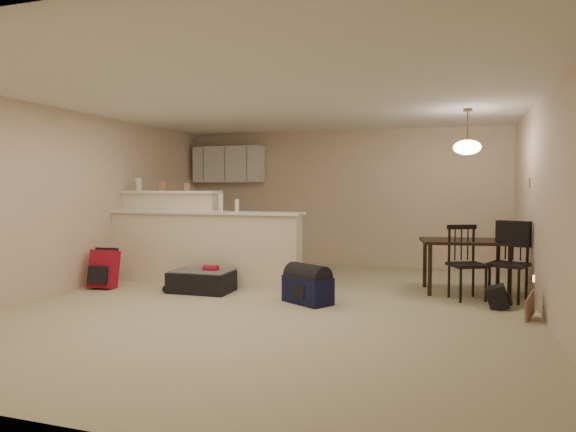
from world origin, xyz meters
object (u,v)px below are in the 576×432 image
at_px(dining_table, 465,246).
at_px(red_backpack, 104,269).
at_px(suitcase, 202,282).
at_px(pendant_lamp, 467,147).
at_px(dining_chair_near, 467,263).
at_px(dining_chair_far, 508,262).
at_px(navy_duffel, 308,290).
at_px(black_daypack, 497,297).

xyz_separation_m(dining_table, red_backpack, (-4.90, -1.29, -0.37)).
xyz_separation_m(suitcase, red_backpack, (-1.46, -0.20, 0.13)).
relative_size(dining_table, suitcase, 1.52).
bearing_deg(pendant_lamp, dining_chair_near, -87.42).
relative_size(pendant_lamp, dining_chair_far, 0.63).
relative_size(dining_chair_near, navy_duffel, 1.55).
relative_size(red_backpack, black_daypack, 1.84).
bearing_deg(dining_table, navy_duffel, -154.13).
bearing_deg(dining_chair_near, red_backpack, 162.62).
height_order(dining_table, suitcase, dining_table).
height_order(dining_chair_near, dining_chair_far, dining_chair_far).
relative_size(dining_chair_far, red_backpack, 1.83).
distance_m(dining_chair_far, suitcase, 4.03).
bearing_deg(navy_duffel, suitcase, -156.64).
xyz_separation_m(dining_chair_near, suitcase, (-3.46, -0.62, -0.34)).
xyz_separation_m(pendant_lamp, dining_chair_far, (0.51, -0.40, -1.50)).
height_order(dining_table, pendant_lamp, pendant_lamp).
bearing_deg(navy_duffel, dining_chair_far, 52.33).
distance_m(suitcase, navy_duffel, 1.60).
bearing_deg(dining_chair_far, dining_chair_near, -148.91).
distance_m(dining_table, red_backpack, 5.08).
bearing_deg(black_daypack, suitcase, 99.57).
bearing_deg(dining_chair_near, dining_chair_far, -17.47).
distance_m(pendant_lamp, navy_duffel, 2.92).
xyz_separation_m(dining_table, suitcase, (-3.44, -1.10, -0.50)).
bearing_deg(black_daypack, red_backpack, 100.69).
height_order(dining_chair_far, navy_duffel, dining_chair_far).
bearing_deg(navy_duffel, black_daypack, 42.95).
distance_m(dining_table, black_daypack, 1.05).
bearing_deg(navy_duffel, dining_table, 66.41).
xyz_separation_m(pendant_lamp, suitcase, (-3.44, -1.10, -1.85)).
xyz_separation_m(pendant_lamp, navy_duffel, (-1.86, -1.31, -1.82)).
bearing_deg(dining_chair_near, pendant_lamp, 65.78).
bearing_deg(red_backpack, suitcase, 2.23).
distance_m(dining_chair_near, red_backpack, 4.99).
distance_m(pendant_lamp, dining_chair_near, 1.59).
xyz_separation_m(pendant_lamp, red_backpack, (-4.90, -1.29, -1.72)).
xyz_separation_m(suitcase, black_daypack, (3.80, 0.24, -0.01)).
bearing_deg(dining_chair_far, black_daypack, -86.74).
xyz_separation_m(dining_table, navy_duffel, (-1.86, -1.31, -0.47)).
relative_size(dining_chair_far, black_daypack, 3.36).
height_order(dining_chair_near, suitcase, dining_chair_near).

